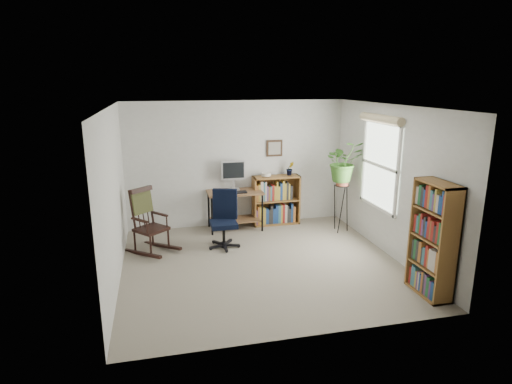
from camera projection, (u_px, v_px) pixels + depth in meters
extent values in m
cube|color=gray|center=(262.00, 264.00, 6.61)|extent=(4.20, 4.00, 0.00)
cube|color=silver|center=(262.00, 106.00, 6.01)|extent=(4.20, 4.00, 0.00)
cube|color=silver|center=(237.00, 164.00, 8.20)|extent=(4.20, 0.00, 2.40)
cube|color=silver|center=(309.00, 234.00, 4.43)|extent=(4.20, 0.00, 2.40)
cube|color=silver|center=(114.00, 197.00, 5.85)|extent=(0.00, 4.00, 2.40)
cube|color=silver|center=(390.00, 181.00, 6.78)|extent=(0.00, 4.00, 2.40)
cube|color=black|center=(236.00, 192.00, 7.89)|extent=(0.40, 0.15, 0.02)
imported|color=#396C25|center=(344.00, 142.00, 7.65)|extent=(1.69, 1.88, 1.47)
imported|color=#396C25|center=(290.00, 172.00, 8.31)|extent=(0.13, 0.24, 0.11)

